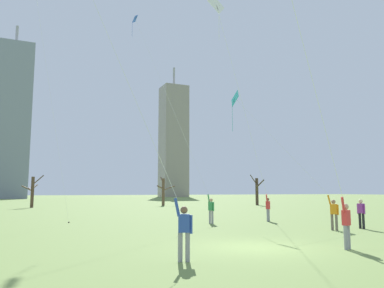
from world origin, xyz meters
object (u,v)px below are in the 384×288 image
kite_flyer_foreground_right_yellow (328,149)px  bystander_strolling_midfield (361,212)px  kite_flyer_midfield_right_white (259,173)px  bare_tree_leftmost (163,191)px  kite_flyer_foreground_left_blue (196,171)px  kite_flyer_midfield_left_teal (307,182)px  kite_flyer_midfield_center_red (134,108)px  bare_tree_far_right_edge (257,190)px  bare_tree_right_of_center (32,191)px

kite_flyer_foreground_right_yellow → bystander_strolling_midfield: size_ratio=9.88×
kite_flyer_midfield_right_white → bare_tree_leftmost: (4.27, 31.38, -1.15)m
kite_flyer_foreground_left_blue → kite_flyer_midfield_left_teal: bearing=-56.9°
kite_flyer_foreground_right_yellow → bystander_strolling_midfield: kite_flyer_foreground_right_yellow is taller
kite_flyer_midfield_center_red → bare_tree_far_right_edge: kite_flyer_midfield_center_red is taller
bare_tree_leftmost → bare_tree_right_of_center: bearing=-179.1°
kite_flyer_foreground_left_blue → bystander_strolling_midfield: 10.54m
kite_flyer_midfield_left_teal → bystander_strolling_midfield: bearing=-30.9°
kite_flyer_midfield_left_teal → bare_tree_right_of_center: size_ratio=2.22×
bare_tree_far_right_edge → bare_tree_right_of_center: size_ratio=1.08×
kite_flyer_midfield_left_teal → bystander_strolling_midfield: kite_flyer_midfield_left_teal is taller
kite_flyer_midfield_center_red → kite_flyer_foreground_right_yellow: bearing=-17.3°
bare_tree_leftmost → bystander_strolling_midfield: bearing=-92.1°
kite_flyer_midfield_center_red → kite_flyer_foreground_left_blue: kite_flyer_midfield_center_red is taller
kite_flyer_midfield_center_red → bare_tree_leftmost: bearing=69.4°
kite_flyer_foreground_right_yellow → kite_flyer_midfield_center_red: (-6.01, 1.88, 1.23)m
kite_flyer_foreground_left_blue → bare_tree_right_of_center: 30.63m
bystander_strolling_midfield → bare_tree_leftmost: 37.13m
kite_flyer_midfield_right_white → kite_flyer_midfield_center_red: 15.28m
kite_flyer_midfield_left_teal → kite_flyer_foreground_right_yellow: bearing=-126.6°
kite_flyer_midfield_left_teal → bare_tree_right_of_center: 37.98m
bare_tree_far_right_edge → bare_tree_right_of_center: bearing=172.0°
kite_flyer_midfield_center_red → bare_tree_right_of_center: 41.37m
kite_flyer_foreground_right_yellow → kite_flyer_midfield_left_teal: bearing=53.4°
bare_tree_far_right_edge → kite_flyer_foreground_right_yellow: bearing=-120.5°
kite_flyer_midfield_left_teal → bystander_strolling_midfield: (2.46, -1.48, -1.71)m
kite_flyer_foreground_left_blue → bystander_strolling_midfield: size_ratio=11.39×
kite_flyer_midfield_left_teal → bare_tree_right_of_center: kite_flyer_midfield_left_teal is taller
kite_flyer_midfield_right_white → bare_tree_leftmost: bearing=82.3°
bare_tree_leftmost → bare_tree_right_of_center: (-17.78, -0.27, -0.09)m
kite_flyer_midfield_center_red → kite_flyer_midfield_left_teal: bearing=26.6°
kite_flyer_foreground_right_yellow → bare_tree_leftmost: (9.62, 43.39, -1.26)m
bare_tree_far_right_edge → bare_tree_leftmost: (-13.23, 4.61, -0.02)m
bare_tree_right_of_center → bare_tree_far_right_edge: bearing=-8.0°
bystander_strolling_midfield → bare_tree_leftmost: size_ratio=0.38×
kite_flyer_foreground_left_blue → bare_tree_right_of_center: size_ratio=4.41×
bare_tree_right_of_center → bare_tree_leftmost: bearing=0.9°
bare_tree_leftmost → bare_tree_right_of_center: bare_tree_leftmost is taller
kite_flyer_foreground_right_yellow → kite_flyer_midfield_right_white: bearing=66.0°
kite_flyer_foreground_right_yellow → kite_flyer_midfield_center_red: kite_flyer_midfield_center_red is taller
kite_flyer_midfield_center_red → kite_flyer_midfield_left_teal: (11.80, 5.91, -2.06)m
kite_flyer_foreground_left_blue → kite_flyer_midfield_right_white: bearing=-29.9°
kite_flyer_foreground_right_yellow → kite_flyer_midfield_right_white: (5.35, 12.01, -0.11)m
kite_flyer_midfield_right_white → bare_tree_leftmost: 31.69m
kite_flyer_midfield_center_red → bare_tree_leftmost: kite_flyer_midfield_center_red is taller
kite_flyer_midfield_right_white → kite_flyer_midfield_center_red: (-11.37, -10.13, 1.35)m
bystander_strolling_midfield → kite_flyer_foreground_left_blue: bearing=130.1°
bare_tree_far_right_edge → kite_flyer_midfield_right_white: bearing=-123.2°
kite_flyer_midfield_left_teal → bare_tree_leftmost: kite_flyer_midfield_left_teal is taller
kite_flyer_foreground_right_yellow → bare_tree_far_right_edge: (22.85, 38.78, -1.24)m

